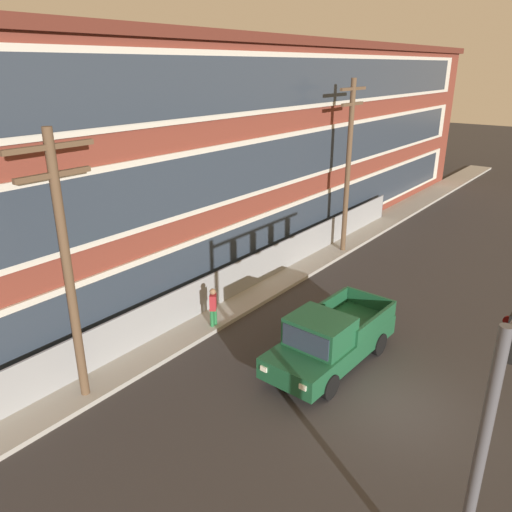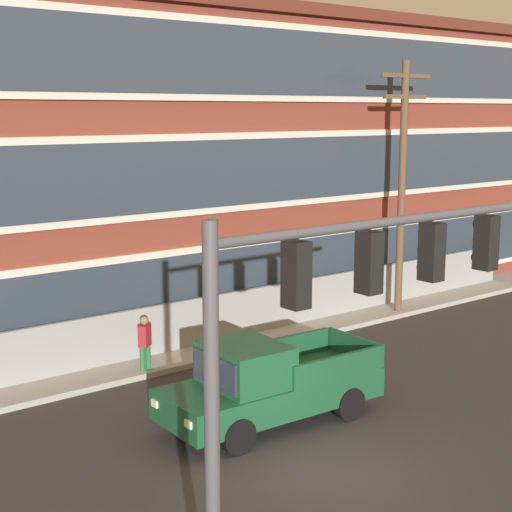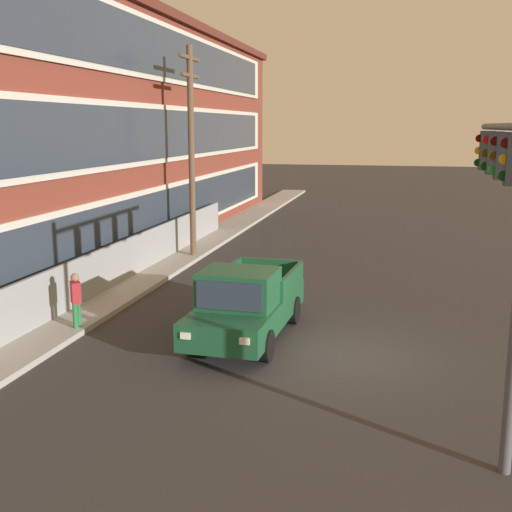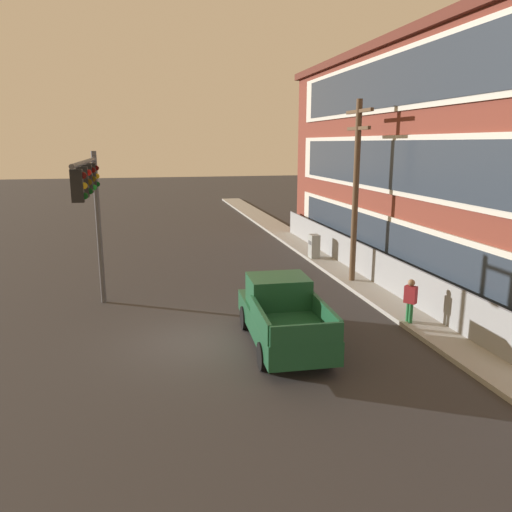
% 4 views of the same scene
% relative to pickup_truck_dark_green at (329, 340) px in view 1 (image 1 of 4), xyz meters
% --- Properties ---
extents(ground_plane, '(160.00, 160.00, 0.00)m').
position_rel_pickup_truck_dark_green_xyz_m(ground_plane, '(-0.72, -2.73, -0.96)').
color(ground_plane, '#333030').
extents(sidewalk_building_side, '(80.00, 1.94, 0.16)m').
position_rel_pickup_truck_dark_green_xyz_m(sidewalk_building_side, '(-0.72, 5.39, -0.88)').
color(sidewalk_building_side, '#9E9B93').
rests_on(sidewalk_building_side, ground).
extents(brick_mill_building, '(50.23, 11.89, 10.67)m').
position_rel_pickup_truck_dark_green_xyz_m(brick_mill_building, '(5.87, 12.01, 4.38)').
color(brick_mill_building, brown).
rests_on(brick_mill_building, ground).
extents(chain_link_fence, '(35.59, 0.06, 1.65)m').
position_rel_pickup_truck_dark_green_xyz_m(chain_link_fence, '(-0.79, 5.78, -0.12)').
color(chain_link_fence, gray).
rests_on(chain_link_fence, ground).
extents(pickup_truck_dark_green, '(5.45, 2.31, 2.04)m').
position_rel_pickup_truck_dark_green_xyz_m(pickup_truck_dark_green, '(0.00, 0.00, 0.00)').
color(pickup_truck_dark_green, '#194C2D').
rests_on(pickup_truck_dark_green, ground).
extents(utility_pole_near_corner, '(2.49, 0.26, 8.03)m').
position_rel_pickup_truck_dark_green_xyz_m(utility_pole_near_corner, '(-6.00, 4.95, 3.51)').
color(utility_pole_near_corner, brown).
rests_on(utility_pole_near_corner, ground).
extents(utility_pole_midblock, '(2.41, 0.26, 8.88)m').
position_rel_pickup_truck_dark_green_xyz_m(utility_pole_midblock, '(9.95, 4.82, 3.94)').
color(utility_pole_midblock, brown).
rests_on(utility_pole_midblock, ground).
extents(pedestrian_near_cabinet, '(0.46, 0.43, 1.69)m').
position_rel_pickup_truck_dark_green_xyz_m(pedestrian_near_cabinet, '(-0.50, 4.70, 0.02)').
color(pedestrian_near_cabinet, '#236B38').
rests_on(pedestrian_near_cabinet, ground).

